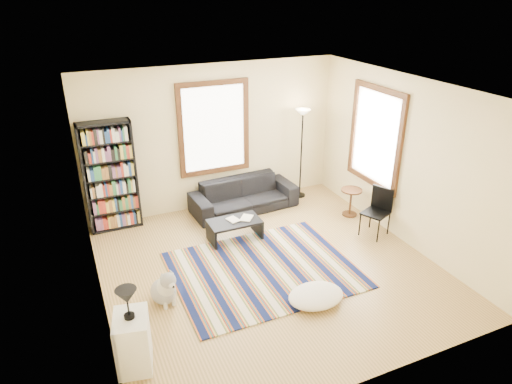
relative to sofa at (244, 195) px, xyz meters
name	(u,v)px	position (x,y,z in m)	size (l,w,h in m)	color
floor	(269,270)	(-0.42, -2.05, -0.35)	(5.00, 5.00, 0.10)	tan
ceiling	(271,87)	(-0.42, -2.05, 2.55)	(5.00, 5.00, 0.10)	white
wall_back	(213,137)	(-0.42, 0.50, 1.10)	(5.00, 0.10, 2.80)	beige
wall_front	(380,282)	(-0.42, -4.60, 1.10)	(5.00, 0.10, 2.80)	beige
wall_left	(86,220)	(-2.97, -2.05, 1.10)	(0.10, 5.00, 2.80)	beige
wall_right	(408,161)	(2.13, -2.05, 1.10)	(0.10, 5.00, 2.80)	beige
window_back	(214,128)	(-0.42, 0.42, 1.30)	(1.20, 0.06, 1.60)	white
window_right	(376,137)	(2.05, -1.25, 1.30)	(0.06, 1.20, 1.60)	white
rug	(263,270)	(-0.54, -2.10, -0.29)	(2.77, 2.22, 0.02)	#0D1642
sofa	(244,195)	(0.00, 0.00, 0.00)	(0.81, 2.08, 0.61)	black
bookshelf	(110,177)	(-2.42, 0.27, 0.70)	(0.90, 0.30, 2.00)	black
coffee_table	(235,230)	(-0.59, -1.01, -0.12)	(0.90, 0.50, 0.36)	black
book_a	(229,221)	(-0.69, -1.01, 0.07)	(0.23, 0.17, 0.02)	beige
book_b	(241,217)	(-0.44, -0.96, 0.07)	(0.19, 0.26, 0.02)	beige
floor_cushion	(316,296)	(-0.19, -3.10, -0.20)	(0.81, 0.61, 0.20)	white
floor_lamp	(301,154)	(1.31, 0.10, 0.63)	(0.30, 0.30, 1.86)	black
side_table	(350,202)	(1.78, -1.06, -0.03)	(0.40, 0.40, 0.54)	#4C2813
folding_chair	(376,213)	(1.73, -1.87, 0.13)	(0.42, 0.40, 0.86)	black
white_cabinet	(133,342)	(-2.72, -3.26, 0.05)	(0.38, 0.50, 0.70)	white
table_lamp	(128,304)	(-2.72, -3.26, 0.59)	(0.24, 0.24, 0.38)	black
dog	(163,285)	(-2.14, -2.22, -0.02)	(0.40, 0.56, 0.56)	#BDBDBD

